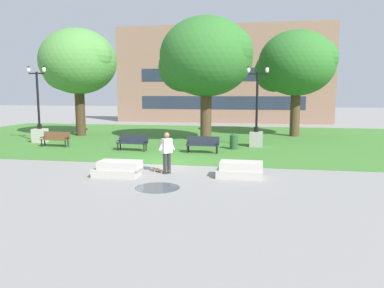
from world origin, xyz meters
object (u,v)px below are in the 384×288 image
Objects in this scene: concrete_block_center at (118,169)px; park_bench_far_left at (203,144)px; concrete_block_left at (240,170)px; lamp_post_right at (256,130)px; lamp_post_center at (40,127)px; skateboard at (160,170)px; park_bench_near_left at (133,142)px; park_bench_near_right at (56,138)px; person_skateboarder at (167,150)px; trash_bin at (234,141)px.

park_bench_far_left reaches higher than concrete_block_center.
concrete_block_left is at bearing -67.32° from park_bench_far_left.
lamp_post_center is at bearing -177.58° from lamp_post_right.
skateboard is at bearing -101.09° from park_bench_far_left.
lamp_post_right reaches higher than skateboard.
park_bench_near_left and park_bench_far_left have the same top height.
park_bench_far_left is at bearing -12.10° from lamp_post_center.
concrete_block_center is 4.85m from concrete_block_left.
park_bench_near_right is 12.35m from lamp_post_right.
concrete_block_center is 6.77m from park_bench_far_left.
person_skateboarder reaches higher than concrete_block_left.
concrete_block_center is at bearing -111.21° from park_bench_far_left.
trash_bin is (-0.75, 7.29, 0.20)m from concrete_block_left.
person_skateboarder is at bearing -36.27° from lamp_post_center.
park_bench_near_left is at bearing 104.16° from concrete_block_center.
person_skateboarder is 5.45m from park_bench_far_left.
trash_bin is at bearing 4.46° from park_bench_near_right.
park_bench_near_left is 7.54m from lamp_post_right.
skateboard is 0.20× the size of lamp_post_right.
lamp_post_right is at bearing 2.42° from lamp_post_center.
concrete_block_left is 3.10m from person_skateboarder.
park_bench_far_left is (9.27, -0.82, 0.00)m from park_bench_near_right.
person_skateboarder is 7.44m from trash_bin.
lamp_post_right is at bearing 64.77° from skateboard.
lamp_post_right is 14.22m from lamp_post_center.
lamp_post_right is at bearing 67.21° from person_skateboarder.
park_bench_near_right is 0.36× the size of lamp_post_center.
lamp_post_right is 0.97× the size of lamp_post_center.
trash_bin is at bearing 46.27° from park_bench_far_left.
park_bench_near_left is at bearing -157.00° from lamp_post_right.
person_skateboarder is 13.23m from lamp_post_center.
skateboard is at bearing -115.23° from lamp_post_right.
concrete_block_left is at bearing -28.98° from park_bench_near_right.
lamp_post_right is (3.54, 8.43, 0.05)m from person_skateboarder.
concrete_block_center is 6.60m from park_bench_near_left.
concrete_block_left is 0.99× the size of park_bench_far_left.
skateboard is at bearing 173.45° from concrete_block_left.
lamp_post_center is (-8.89, 8.74, 0.73)m from concrete_block_center.
lamp_post_center reaches higher than concrete_block_center.
lamp_post_center reaches higher than park_bench_near_left.
park_bench_near_right is (-8.25, 6.05, 0.45)m from skateboard.
person_skateboarder is 0.35× the size of lamp_post_right.
concrete_block_center is at bearing -116.89° from trash_bin.
person_skateboarder is 6.46m from park_bench_near_left.
concrete_block_left is at bearing -30.45° from lamp_post_center.
park_bench_near_left is 7.66m from lamp_post_center.
park_bench_far_left is 11.61m from lamp_post_center.
concrete_block_center is 0.37× the size of lamp_post_center.
trash_bin is at bearing 63.11° from concrete_block_center.
park_bench_near_right is 10.91m from trash_bin.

